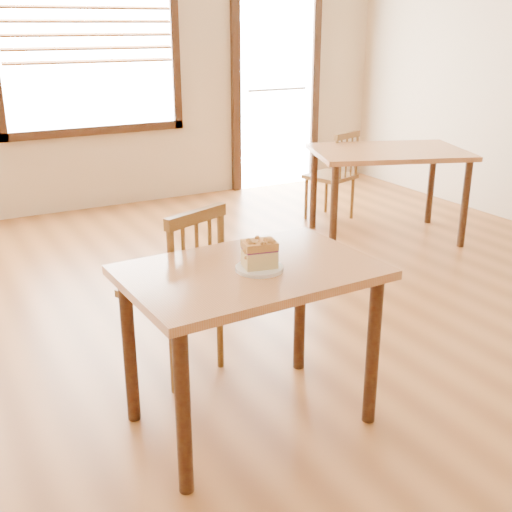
{
  "coord_description": "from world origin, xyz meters",
  "views": [
    {
      "loc": [
        -1.34,
        -2.16,
        1.72
      ],
      "look_at": [
        -0.12,
        0.06,
        0.8
      ],
      "focal_mm": 45.0,
      "sensor_mm": 36.0,
      "label": 1
    }
  ],
  "objects_px": {
    "cafe_table_main": "(251,293)",
    "cake_slice": "(259,253)",
    "cafe_table_second": "(388,161)",
    "plate": "(259,268)",
    "cafe_chair_second": "(333,175)",
    "cafe_chair_main": "(178,290)"
  },
  "relations": [
    {
      "from": "cafe_table_main",
      "to": "cake_slice",
      "type": "bearing_deg",
      "value": -64.85
    },
    {
      "from": "cafe_table_second",
      "to": "plate",
      "type": "bearing_deg",
      "value": -120.18
    },
    {
      "from": "cake_slice",
      "to": "cafe_table_second",
      "type": "bearing_deg",
      "value": 51.06
    },
    {
      "from": "cafe_table_main",
      "to": "cafe_chair_second",
      "type": "xyz_separation_m",
      "value": [
        2.19,
        2.46,
        -0.22
      ]
    },
    {
      "from": "cafe_table_main",
      "to": "cake_slice",
      "type": "height_order",
      "value": "cake_slice"
    },
    {
      "from": "cafe_chair_second",
      "to": "cake_slice",
      "type": "xyz_separation_m",
      "value": [
        -2.17,
        -2.5,
        0.41
      ]
    },
    {
      "from": "cafe_table_main",
      "to": "cafe_chair_main",
      "type": "height_order",
      "value": "cafe_chair_main"
    },
    {
      "from": "cafe_table_main",
      "to": "cafe_table_second",
      "type": "height_order",
      "value": "same"
    },
    {
      "from": "cafe_chair_main",
      "to": "cake_slice",
      "type": "relative_size",
      "value": 5.89
    },
    {
      "from": "cafe_table_second",
      "to": "cafe_chair_second",
      "type": "relative_size",
      "value": 1.72
    },
    {
      "from": "cafe_table_main",
      "to": "cafe_chair_second",
      "type": "height_order",
      "value": "cafe_chair_second"
    },
    {
      "from": "plate",
      "to": "cake_slice",
      "type": "bearing_deg",
      "value": 158.12
    },
    {
      "from": "cafe_chair_main",
      "to": "cake_slice",
      "type": "bearing_deg",
      "value": 81.11
    },
    {
      "from": "cafe_table_second",
      "to": "cake_slice",
      "type": "bearing_deg",
      "value": -120.2
    },
    {
      "from": "plate",
      "to": "cafe_table_second",
      "type": "bearing_deg",
      "value": 39.49
    },
    {
      "from": "cafe_chair_second",
      "to": "plate",
      "type": "xyz_separation_m",
      "value": [
        -2.17,
        -2.5,
        0.34
      ]
    },
    {
      "from": "cafe_table_main",
      "to": "cafe_table_second",
      "type": "relative_size",
      "value": 0.76
    },
    {
      "from": "cafe_table_second",
      "to": "cake_slice",
      "type": "distance_m",
      "value": 2.93
    },
    {
      "from": "cafe_chair_main",
      "to": "plate",
      "type": "height_order",
      "value": "cafe_chair_main"
    },
    {
      "from": "cafe_table_main",
      "to": "plate",
      "type": "xyz_separation_m",
      "value": [
        0.02,
        -0.04,
        0.12
      ]
    },
    {
      "from": "cafe_chair_main",
      "to": "cake_slice",
      "type": "xyz_separation_m",
      "value": [
        0.13,
        -0.6,
        0.37
      ]
    },
    {
      "from": "cafe_table_second",
      "to": "plate",
      "type": "xyz_separation_m",
      "value": [
        -2.26,
        -1.86,
        0.1
      ]
    }
  ]
}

